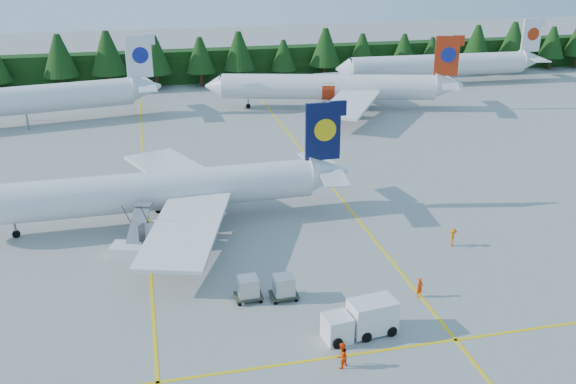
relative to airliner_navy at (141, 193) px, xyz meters
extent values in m
plane|color=gray|center=(14.39, -18.02, -3.26)|extent=(320.00, 320.00, 0.00)
cube|color=yellow|center=(0.39, 1.98, -3.25)|extent=(0.25, 120.00, 0.01)
cube|color=yellow|center=(20.39, 1.98, -3.25)|extent=(0.25, 120.00, 0.01)
cube|color=yellow|center=(14.39, -24.02, -3.25)|extent=(80.00, 0.25, 0.01)
cube|color=black|center=(14.39, 63.98, -0.26)|extent=(220.00, 4.00, 6.00)
cylinder|color=silver|center=(0.61, 0.01, 0.08)|extent=(31.55, 4.33, 3.70)
cube|color=#070E37|center=(17.73, 0.35, 4.71)|extent=(3.52, 0.39, 5.74)
cube|color=silver|center=(3.23, 7.94, -0.48)|extent=(9.80, 14.94, 1.05)
cylinder|color=gray|center=(1.43, 5.40, -1.78)|extent=(3.19, 2.01, 1.94)
cube|color=silver|center=(3.54, -7.80, -0.48)|extent=(9.34, 14.90, 1.05)
cylinder|color=gray|center=(1.64, -5.34, -1.78)|extent=(3.19, 2.01, 1.94)
cylinder|color=gray|center=(-11.35, -0.23, -2.47)|extent=(0.22, 0.22, 1.57)
cylinder|color=silver|center=(29.58, 38.72, 0.28)|extent=(33.35, 12.22, 3.93)
cone|color=silver|center=(12.07, 43.27, 0.28)|extent=(3.65, 4.50, 3.93)
cube|color=#AD250B|center=(47.19, 34.14, 5.20)|extent=(3.70, 1.27, 6.10)
cube|color=silver|center=(34.54, 46.06, -0.31)|extent=(6.77, 15.07, 1.12)
cylinder|color=gray|center=(31.97, 43.99, -1.68)|extent=(3.76, 2.84, 2.06)
cube|color=silver|center=(30.33, 29.89, -0.31)|extent=(12.91, 15.60, 1.12)
cylinder|color=gray|center=(29.10, 32.95, -1.68)|extent=(3.76, 2.84, 2.06)
cylinder|color=gray|center=(17.29, 41.91, -2.42)|extent=(0.24, 0.24, 1.67)
cylinder|color=silver|center=(-17.77, 39.04, 0.43)|extent=(34.96, 10.03, 4.09)
cube|color=silver|center=(0.87, 42.30, 5.54)|extent=(3.89, 1.02, 6.34)
cylinder|color=silver|center=(54.52, 51.83, 0.29)|extent=(33.58, 4.86, 3.94)
cone|color=silver|center=(36.41, 52.33, 0.29)|extent=(2.87, 4.01, 3.94)
cube|color=silver|center=(72.74, 51.33, 5.21)|extent=(3.75, 0.45, 6.11)
cylinder|color=gray|center=(41.80, 52.18, -2.47)|extent=(0.24, 0.24, 1.58)
cube|color=silver|center=(-0.93, -6.31, -2.76)|extent=(4.21, 3.07, 0.99)
cube|color=gray|center=(-0.36, -4.60, -1.19)|extent=(2.50, 3.86, 2.67)
cube|color=gray|center=(0.21, -2.89, 0.03)|extent=(1.88, 1.54, 0.11)
cube|color=white|center=(12.49, -22.14, -2.33)|extent=(1.98, 1.98, 1.85)
cube|color=black|center=(12.49, -22.14, -1.89)|extent=(1.70, 1.86, 0.79)
cube|color=white|center=(15.12, -21.80, -1.93)|extent=(3.40, 2.33, 2.29)
cube|color=#2E3526|center=(7.48, -15.74, -2.88)|extent=(2.11, 1.65, 0.13)
cube|color=#B3B6B8|center=(7.48, -15.74, -2.08)|extent=(1.50, 1.45, 1.46)
cube|color=#2E3526|center=(10.14, -16.15, -2.88)|extent=(2.11, 1.65, 0.13)
cube|color=#B3B6B8|center=(10.14, -16.15, -2.08)|extent=(1.50, 1.45, 1.46)
imported|color=#EE3605|center=(20.25, -18.20, -2.46)|extent=(0.69, 0.59, 1.60)
imported|color=#FF3B05|center=(11.88, -25.09, -2.37)|extent=(1.09, 1.04, 1.77)
imported|color=#DB6404|center=(26.67, -10.80, -2.43)|extent=(0.74, 0.82, 1.65)
camera|label=1|loc=(0.97, -57.34, 22.31)|focal=40.00mm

